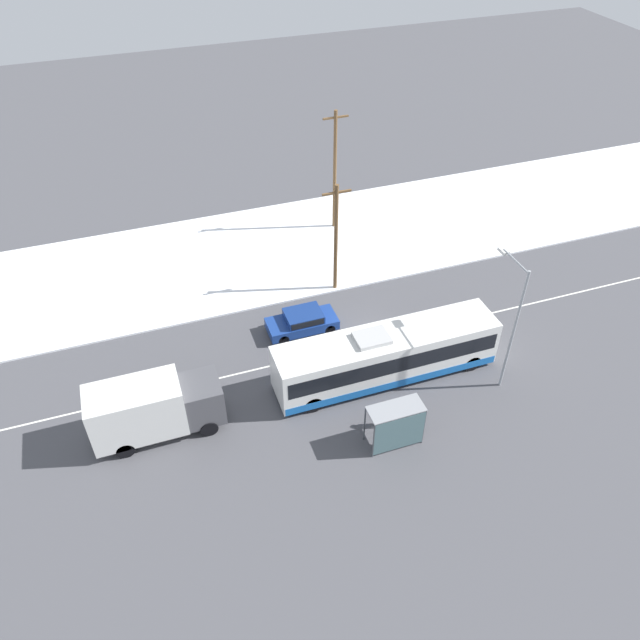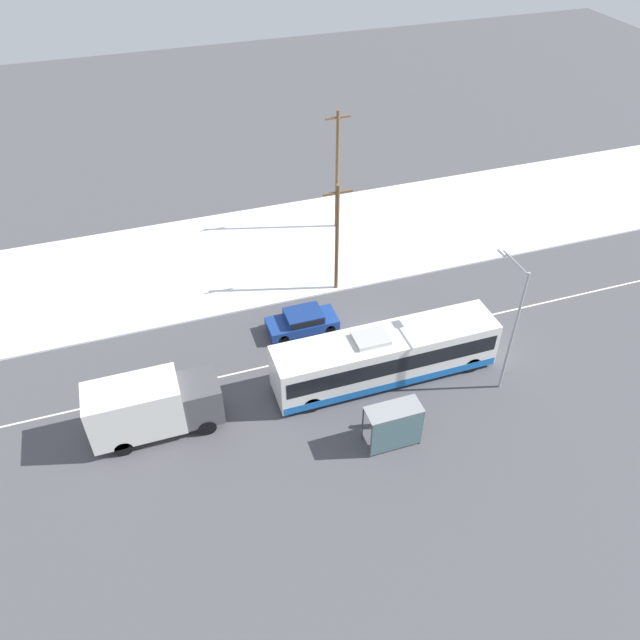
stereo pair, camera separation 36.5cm
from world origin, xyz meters
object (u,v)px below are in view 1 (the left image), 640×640
(bus_shelter, at_px, (397,423))
(utility_pole_roadside, at_px, (336,237))
(city_bus, at_px, (386,355))
(pedestrian_at_stop, at_px, (388,412))
(streetlamp, at_px, (512,312))
(box_truck, at_px, (153,408))
(sedan_car, at_px, (303,321))
(utility_pole_snowlot, at_px, (335,170))

(bus_shelter, bearing_deg, utility_pole_roadside, 82.75)
(city_bus, bearing_deg, bus_shelter, -107.64)
(pedestrian_at_stop, xyz_separation_m, utility_pole_roadside, (1.53, 11.68, 2.92))
(pedestrian_at_stop, height_order, streetlamp, streetlamp)
(streetlamp, bearing_deg, city_bus, 158.32)
(pedestrian_at_stop, height_order, bus_shelter, bus_shelter)
(box_truck, xyz_separation_m, bus_shelter, (10.88, -4.71, -0.10))
(utility_pole_roadside, bearing_deg, box_truck, -146.56)
(pedestrian_at_stop, bearing_deg, utility_pole_roadside, 82.54)
(sedan_car, xyz_separation_m, utility_pole_roadside, (3.26, 3.24, 3.18))
(pedestrian_at_stop, xyz_separation_m, utility_pole_snowlot, (4.09, 18.83, 3.63))
(sedan_car, distance_m, bus_shelter, 9.92)
(pedestrian_at_stop, distance_m, utility_pole_snowlot, 19.60)
(utility_pole_roadside, relative_size, utility_pole_snowlot, 0.84)
(city_bus, bearing_deg, sedan_car, 120.82)
(pedestrian_at_stop, bearing_deg, city_bus, 67.86)
(box_truck, height_order, bus_shelter, box_truck)
(streetlamp, xyz_separation_m, utility_pole_snowlot, (-2.90, 17.78, -0.14))
(box_truck, relative_size, pedestrian_at_stop, 3.92)
(box_truck, bearing_deg, streetlamp, -7.45)
(utility_pole_snowlot, bearing_deg, streetlamp, -80.74)
(sedan_car, xyz_separation_m, bus_shelter, (1.61, -9.75, 0.93))
(city_bus, bearing_deg, utility_pole_roadside, 88.71)
(box_truck, height_order, utility_pole_roadside, utility_pole_roadside)
(bus_shelter, distance_m, streetlamp, 8.10)
(box_truck, xyz_separation_m, utility_pole_roadside, (12.54, 8.28, 2.14))
(pedestrian_at_stop, xyz_separation_m, bus_shelter, (-0.12, -1.31, 0.67))
(box_truck, relative_size, utility_pole_snowlot, 0.72)
(city_bus, relative_size, box_truck, 1.92)
(box_truck, distance_m, streetlamp, 18.39)
(city_bus, relative_size, sedan_car, 2.95)
(box_truck, xyz_separation_m, sedan_car, (9.28, 5.04, -1.04))
(city_bus, distance_m, sedan_car, 6.05)
(bus_shelter, distance_m, utility_pole_roadside, 13.29)
(utility_pole_snowlot, bearing_deg, sedan_car, -119.25)
(bus_shelter, bearing_deg, sedan_car, 99.36)
(pedestrian_at_stop, distance_m, streetlamp, 8.01)
(streetlamp, distance_m, utility_pole_snowlot, 18.01)
(city_bus, height_order, utility_pole_snowlot, utility_pole_snowlot)
(pedestrian_at_stop, bearing_deg, streetlamp, 8.52)
(bus_shelter, bearing_deg, pedestrian_at_stop, 84.58)
(utility_pole_snowlot, bearing_deg, box_truck, -134.38)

